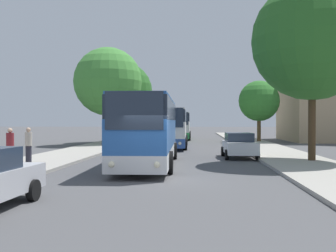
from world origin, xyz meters
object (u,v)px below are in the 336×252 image
object	(u,v)px
tree_left_near	(123,92)
pedestrian_walking_back	(29,145)
tree_right_near	(312,40)
tree_right_mid	(259,101)
pedestrian_waiting_near	(10,146)
bus_rear	(180,125)
parked_car_right_near	(239,145)
bus_middle	(171,127)
bus_front	(149,130)
tree_left_far	(108,82)

from	to	relation	value
tree_left_near	pedestrian_walking_back	bearing A→B (deg)	-91.94
tree_right_near	tree_right_mid	distance (m)	20.82
pedestrian_waiting_near	tree_left_near	size ratio (longest dim) A/B	0.21
bus_rear	parked_car_right_near	xyz separation A→B (m)	(4.80, -24.68, -0.98)
parked_car_right_near	bus_middle	bearing A→B (deg)	-64.33
parked_car_right_near	tree_right_near	distance (m)	7.43
bus_front	tree_right_mid	distance (m)	24.42
bus_rear	pedestrian_waiting_near	bearing A→B (deg)	-103.11
bus_rear	pedestrian_waiting_near	distance (m)	31.78
parked_car_right_near	tree_left_near	world-z (taller)	tree_left_near
bus_middle	bus_rear	bearing A→B (deg)	88.67
bus_front	pedestrian_waiting_near	bearing A→B (deg)	-165.31
tree_left_near	tree_right_mid	xyz separation A→B (m)	(14.59, 1.07, -0.96)
pedestrian_walking_back	tree_right_mid	bearing A→B (deg)	-65.06
bus_front	pedestrian_walking_back	distance (m)	6.27
tree_left_near	tree_right_mid	world-z (taller)	tree_left_near
bus_middle	parked_car_right_near	xyz separation A→B (m)	(4.86, -9.46, -0.96)
bus_front	tree_left_near	bearing A→B (deg)	102.80
bus_rear	parked_car_right_near	world-z (taller)	bus_rear
bus_front	pedestrian_waiting_near	size ratio (longest dim) A/B	6.35
pedestrian_waiting_near	tree_right_near	bearing A→B (deg)	-85.32
pedestrian_waiting_near	tree_left_near	bearing A→B (deg)	-11.41
tree_left_near	tree_left_far	distance (m)	4.53
bus_front	bus_middle	bearing A→B (deg)	87.44
bus_middle	tree_right_near	bearing A→B (deg)	-56.11
parked_car_right_near	tree_right_near	xyz separation A→B (m)	(3.65, -2.68, 5.89)
parked_car_right_near	tree_right_mid	xyz separation A→B (m)	(4.01, 18.02, 3.65)
tree_left_near	tree_right_near	world-z (taller)	tree_right_near
tree_left_near	bus_front	bearing A→B (deg)	-75.69
bus_front	bus_rear	world-z (taller)	bus_front
tree_left_far	tree_right_near	world-z (taller)	tree_right_near
tree_right_mid	tree_left_near	bearing A→B (deg)	-175.82
bus_front	tree_right_mid	xyz separation A→B (m)	(9.12, 22.50, 2.63)
pedestrian_waiting_near	tree_left_near	world-z (taller)	tree_left_near
bus_front	tree_left_far	bearing A→B (deg)	108.02
parked_car_right_near	tree_left_near	size ratio (longest dim) A/B	0.49
tree_right_near	tree_left_far	bearing A→B (deg)	134.23
bus_front	bus_rear	bearing A→B (deg)	87.88
parked_car_right_near	tree_right_near	bearing A→B (deg)	142.22
pedestrian_waiting_near	tree_left_near	distance (m)	23.74
bus_middle	pedestrian_walking_back	distance (m)	15.78
bus_front	pedestrian_waiting_near	world-z (taller)	bus_front
bus_middle	pedestrian_waiting_near	bearing A→B (deg)	-114.21
pedestrian_waiting_near	tree_left_far	bearing A→B (deg)	-10.31
pedestrian_walking_back	tree_left_far	world-z (taller)	tree_left_far
bus_front	pedestrian_walking_back	xyz separation A→B (m)	(-6.21, -0.44, -0.76)
tree_left_far	tree_right_near	distance (m)	21.21
pedestrian_walking_back	tree_left_far	xyz separation A→B (m)	(0.18, 17.43, 5.02)
pedestrian_walking_back	tree_left_far	bearing A→B (deg)	-31.90
tree_left_near	tree_right_mid	distance (m)	14.66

